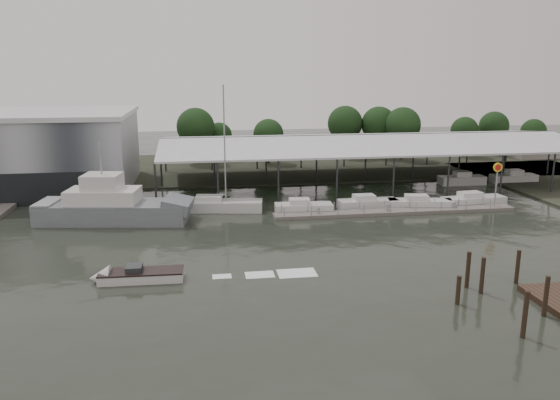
{
  "coord_description": "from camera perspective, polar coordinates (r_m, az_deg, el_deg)",
  "views": [
    {
      "loc": [
        -7.15,
        -47.13,
        15.98
      ],
      "look_at": [
        1.42,
        8.26,
        2.5
      ],
      "focal_mm": 35.0,
      "sensor_mm": 36.0,
      "label": 1
    }
  ],
  "objects": [
    {
      "name": "covered_boat_shed",
      "position": [
        79.52,
        9.01,
        6.24
      ],
      "size": [
        58.24,
        24.0,
        6.96
      ],
      "color": "white",
      "rests_on": "ground"
    },
    {
      "name": "grey_trawler",
      "position": [
        61.0,
        -16.95,
        -0.73
      ],
      "size": [
        16.83,
        7.09,
        8.84
      ],
      "rotation": [
        0.0,
        0.0,
        -0.15
      ],
      "color": "slate",
      "rests_on": "ground"
    },
    {
      "name": "moored_cruiser_2",
      "position": [
        66.15,
        14.39,
        -0.34
      ],
      "size": [
        7.71,
        3.51,
        1.7
      ],
      "rotation": [
        0.0,
        0.0,
        -0.18
      ],
      "color": "silver",
      "rests_on": "ground"
    },
    {
      "name": "floating_dock",
      "position": [
        63.27,
        12.0,
        -1.22
      ],
      "size": [
        28.0,
        2.0,
        1.4
      ],
      "color": "slate",
      "rests_on": "ground"
    },
    {
      "name": "ground",
      "position": [
        50.27,
        -0.16,
        -5.01
      ],
      "size": [
        200.0,
        200.0,
        0.0
      ],
      "primitive_type": "plane",
      "color": "#262C23",
      "rests_on": "ground"
    },
    {
      "name": "shell_fuel_sign",
      "position": [
        67.63,
        21.73,
        2.29
      ],
      "size": [
        1.1,
        0.18,
        5.55
      ],
      "color": "gray",
      "rests_on": "ground"
    },
    {
      "name": "white_sailboat",
      "position": [
        63.38,
        -6.22,
        -0.54
      ],
      "size": [
        9.56,
        3.95,
        14.53
      ],
      "rotation": [
        0.0,
        0.0,
        -0.15
      ],
      "color": "silver",
      "rests_on": "ground"
    },
    {
      "name": "storage_warehouse",
      "position": [
        80.55,
        -23.79,
        4.75
      ],
      "size": [
        24.5,
        20.5,
        10.5
      ],
      "color": "#9FA3A9",
      "rests_on": "ground"
    },
    {
      "name": "mooring_pilings",
      "position": [
        41.52,
        21.96,
        -8.57
      ],
      "size": [
        6.56,
        8.42,
        3.63
      ],
      "color": "black",
      "rests_on": "ground"
    },
    {
      "name": "land_strip_far",
      "position": [
        90.81,
        -4.15,
        3.42
      ],
      "size": [
        140.0,
        30.0,
        0.3
      ],
      "color": "#343729",
      "rests_on": "ground"
    },
    {
      "name": "moored_cruiser_3",
      "position": [
        69.56,
        19.53,
        -0.03
      ],
      "size": [
        7.89,
        2.89,
        1.7
      ],
      "rotation": [
        0.0,
        0.0,
        0.09
      ],
      "color": "silver",
      "rests_on": "ground"
    },
    {
      "name": "distant_commercial_buildings",
      "position": [
        114.06,
        26.88,
        4.95
      ],
      "size": [
        22.0,
        8.0,
        4.0
      ],
      "color": "gray",
      "rests_on": "ground"
    },
    {
      "name": "speedboat_underway",
      "position": [
        44.07,
        -15.05,
        -7.67
      ],
      "size": [
        18.11,
        2.75,
        2.0
      ],
      "rotation": [
        0.0,
        0.0,
        3.11
      ],
      "color": "silver",
      "rests_on": "ground"
    },
    {
      "name": "horizon_tree_line",
      "position": [
        99.54,
        8.34,
        7.53
      ],
      "size": [
        68.01,
        10.9,
        9.65
      ],
      "color": "black",
      "rests_on": "ground"
    },
    {
      "name": "moored_cruiser_1",
      "position": [
        64.99,
        9.1,
        -0.33
      ],
      "size": [
        7.12,
        2.41,
        1.7
      ],
      "rotation": [
        0.0,
        0.0,
        0.03
      ],
      "color": "silver",
      "rests_on": "ground"
    },
    {
      "name": "moored_cruiser_0",
      "position": [
        62.25,
        2.42,
        -0.78
      ],
      "size": [
        6.69,
        2.7,
        1.7
      ],
      "rotation": [
        0.0,
        0.0,
        -0.08
      ],
      "color": "silver",
      "rests_on": "ground"
    }
  ]
}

